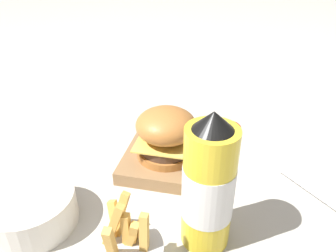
{
  "coord_description": "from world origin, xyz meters",
  "views": [
    {
      "loc": [
        0.52,
        0.18,
        0.41
      ],
      "look_at": [
        -0.03,
        0.06,
        0.08
      ],
      "focal_mm": 35.0,
      "sensor_mm": 36.0,
      "label": 1
    }
  ],
  "objects": [
    {
      "name": "ketchup_puddle",
      "position": [
        -0.18,
        0.17,
        0.0
      ],
      "size": [
        0.07,
        0.07,
        0.0
      ],
      "color": "#B21E14",
      "rests_on": "ground_plane"
    },
    {
      "name": "ketchup_bottle",
      "position": [
        0.17,
        0.16,
        0.1
      ],
      "size": [
        0.07,
        0.07,
        0.22
      ],
      "color": "yellow",
      "rests_on": "ground_plane"
    },
    {
      "name": "side_bowl",
      "position": [
        0.2,
        -0.12,
        0.03
      ],
      "size": [
        0.15,
        0.15,
        0.06
      ],
      "color": "silver",
      "rests_on": "ground_plane"
    },
    {
      "name": "ground_plane",
      "position": [
        0.0,
        0.0,
        0.0
      ],
      "size": [
        6.0,
        6.0,
        0.0
      ],
      "primitive_type": "plane",
      "color": "#B7B2A8"
    },
    {
      "name": "serving_board",
      "position": [
        -0.03,
        0.06,
        0.01
      ],
      "size": [
        0.22,
        0.16,
        0.03
      ],
      "color": "olive",
      "rests_on": "ground_plane"
    },
    {
      "name": "burger",
      "position": [
        0.0,
        0.06,
        0.08
      ],
      "size": [
        0.12,
        0.12,
        0.1
      ],
      "color": "#AD6B33",
      "rests_on": "serving_board"
    }
  ]
}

